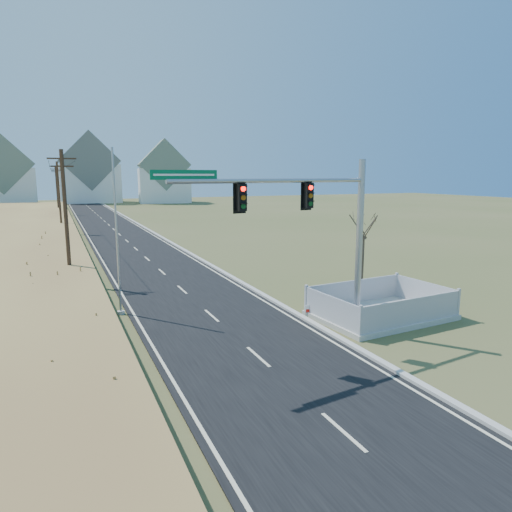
{
  "coord_description": "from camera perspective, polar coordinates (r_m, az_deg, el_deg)",
  "views": [
    {
      "loc": [
        -7.16,
        -17.99,
        7.35
      ],
      "look_at": [
        1.78,
        2.25,
        3.4
      ],
      "focal_mm": 32.0,
      "sensor_mm": 36.0,
      "label": 1
    }
  ],
  "objects": [
    {
      "name": "utility_pole_near",
      "position": [
        33.11,
        -22.68,
        4.72
      ],
      "size": [
        1.8,
        0.26,
        9.0
      ],
      "color": "#422D1E",
      "rests_on": "ground"
    },
    {
      "name": "open_sign",
      "position": [
        24.2,
        6.72,
        -6.81
      ],
      "size": [
        0.49,
        0.21,
        0.62
      ],
      "rotation": [
        0.0,
        0.0,
        -0.33
      ],
      "color": "white",
      "rests_on": "ground"
    },
    {
      "name": "fence_enclosure",
      "position": [
        24.84,
        15.27,
        -6.74
      ],
      "size": [
        7.05,
        5.07,
        1.54
      ],
      "rotation": [
        0.0,
        0.0,
        0.07
      ],
      "color": "#B7B5AD",
      "rests_on": "ground"
    },
    {
      "name": "ground",
      "position": [
        20.71,
        -2.02,
        -10.67
      ],
      "size": [
        260.0,
        260.0,
        0.0
      ],
      "primitive_type": "plane",
      "color": "#4B5227",
      "rests_on": "ground"
    },
    {
      "name": "curb",
      "position": [
        69.31,
        -14.33,
        3.79
      ],
      "size": [
        0.3,
        180.0,
        0.18
      ],
      "primitive_type": "cube",
      "color": "#B2AFA8",
      "rests_on": "ground"
    },
    {
      "name": "condo_ne",
      "position": [
        124.98,
        -11.44,
        9.69
      ],
      "size": [
        14.12,
        10.51,
        16.52
      ],
      "rotation": [
        0.0,
        0.0,
        -0.1
      ],
      "color": "white",
      "rests_on": "ground"
    },
    {
      "name": "utility_pole_far",
      "position": [
        93.03,
        -23.63,
        7.64
      ],
      "size": [
        1.8,
        0.26,
        9.0
      ],
      "color": "#422D1E",
      "rests_on": "ground"
    },
    {
      "name": "condo_nnw",
      "position": [
        126.46,
        -29.1,
        8.68
      ],
      "size": [
        14.93,
        11.17,
        17.03
      ],
      "rotation": [
        0.0,
        0.0,
        0.07
      ],
      "color": "white",
      "rests_on": "ground"
    },
    {
      "name": "utility_pole_mid",
      "position": [
        63.05,
        -23.38,
        6.87
      ],
      "size": [
        1.8,
        0.26,
        9.0
      ],
      "color": "#422D1E",
      "rests_on": "ground"
    },
    {
      "name": "traffic_signal_mast",
      "position": [
        20.16,
        8.87,
        2.89
      ],
      "size": [
        10.03,
        1.58,
        8.04
      ],
      "rotation": [
        0.0,
        0.0,
        0.12
      ],
      "color": "#9EA0A5",
      "rests_on": "ground"
    },
    {
      "name": "flagpole",
      "position": [
        24.85,
        -16.92,
        0.72
      ],
      "size": [
        0.39,
        0.39,
        8.72
      ],
      "color": "#B7B5AD",
      "rests_on": "ground"
    },
    {
      "name": "bare_tree",
      "position": [
        29.82,
        13.37,
        3.87
      ],
      "size": [
        1.99,
        1.99,
        5.27
      ],
      "color": "#4C3F33",
      "rests_on": "ground"
    },
    {
      "name": "condo_n",
      "position": [
        130.31,
        -20.09,
        9.63
      ],
      "size": [
        15.27,
        10.2,
        18.54
      ],
      "color": "white",
      "rests_on": "ground"
    },
    {
      "name": "road",
      "position": [
        68.76,
        -17.74,
        3.53
      ],
      "size": [
        8.0,
        180.0,
        0.06
      ],
      "primitive_type": "cube",
      "color": "black",
      "rests_on": "ground"
    }
  ]
}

